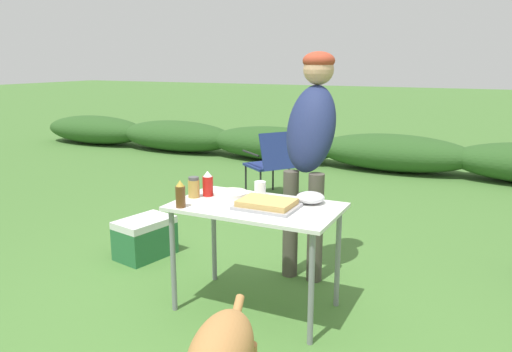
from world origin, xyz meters
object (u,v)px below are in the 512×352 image
(folding_table, at_px, (256,216))
(plate_stack, at_px, (231,194))
(paper_cup_stack, at_px, (260,189))
(spice_jar, at_px, (194,187))
(food_tray, at_px, (267,204))
(mixing_bowl, at_px, (310,198))
(standing_person_in_navy_coat, at_px, (311,138))
(ketchup_bottle, at_px, (208,184))
(beer_bottle, at_px, (180,194))
(cooler_box, at_px, (145,238))
(camp_chair_green_behind_table, at_px, (271,161))

(folding_table, height_order, plate_stack, plate_stack)
(paper_cup_stack, bearing_deg, plate_stack, -148.67)
(spice_jar, bearing_deg, food_tray, -2.12)
(food_tray, distance_m, paper_cup_stack, 0.29)
(mixing_bowl, xyz_separation_m, spice_jar, (-0.78, -0.22, 0.03))
(folding_table, height_order, standing_person_in_navy_coat, standing_person_in_navy_coat)
(plate_stack, bearing_deg, ketchup_bottle, -165.15)
(food_tray, bearing_deg, paper_cup_stack, 123.88)
(beer_bottle, xyz_separation_m, standing_person_in_navy_coat, (0.53, 0.98, 0.27))
(folding_table, xyz_separation_m, cooler_box, (-1.27, 0.42, -0.49))
(food_tray, xyz_separation_m, plate_stack, (-0.34, 0.14, -0.01))
(paper_cup_stack, height_order, camp_chair_green_behind_table, paper_cup_stack)
(spice_jar, bearing_deg, ketchup_bottle, 46.34)
(camp_chair_green_behind_table, bearing_deg, cooler_box, -148.56)
(ketchup_bottle, bearing_deg, cooler_box, 157.56)
(spice_jar, bearing_deg, beer_bottle, -77.39)
(mixing_bowl, bearing_deg, food_tray, -131.80)
(folding_table, height_order, paper_cup_stack, paper_cup_stack)
(paper_cup_stack, height_order, beer_bottle, beer_bottle)
(mixing_bowl, relative_size, cooler_box, 0.36)
(spice_jar, bearing_deg, camp_chair_green_behind_table, 102.57)
(mixing_bowl, height_order, beer_bottle, beer_bottle)
(plate_stack, relative_size, beer_bottle, 1.32)
(beer_bottle, bearing_deg, paper_cup_stack, 52.99)
(plate_stack, relative_size, standing_person_in_navy_coat, 0.14)
(cooler_box, bearing_deg, food_tray, -96.35)
(spice_jar, xyz_separation_m, cooler_box, (-0.80, 0.43, -0.64))
(spice_jar, bearing_deg, plate_stack, 26.64)
(paper_cup_stack, height_order, cooler_box, paper_cup_stack)
(paper_cup_stack, distance_m, spice_jar, 0.46)
(standing_person_in_navy_coat, distance_m, cooler_box, 1.69)
(cooler_box, bearing_deg, paper_cup_stack, -87.89)
(food_tray, height_order, standing_person_in_navy_coat, standing_person_in_navy_coat)
(paper_cup_stack, bearing_deg, mixing_bowl, -0.95)
(cooler_box, bearing_deg, standing_person_in_navy_coat, -65.42)
(standing_person_in_navy_coat, height_order, camp_chair_green_behind_table, standing_person_in_navy_coat)
(plate_stack, bearing_deg, food_tray, -22.03)
(mixing_bowl, relative_size, standing_person_in_navy_coat, 0.11)
(mixing_bowl, xyz_separation_m, ketchup_bottle, (-0.71, -0.14, 0.05))
(folding_table, distance_m, spice_jar, 0.50)
(paper_cup_stack, bearing_deg, beer_bottle, -127.01)
(paper_cup_stack, bearing_deg, folding_table, -71.39)
(camp_chair_green_behind_table, height_order, cooler_box, camp_chair_green_behind_table)
(plate_stack, xyz_separation_m, cooler_box, (-1.03, 0.32, -0.59))
(beer_bottle, bearing_deg, plate_stack, 63.87)
(paper_cup_stack, bearing_deg, spice_jar, -151.29)
(plate_stack, xyz_separation_m, spice_jar, (-0.23, -0.12, 0.05))
(beer_bottle, bearing_deg, folding_table, 31.54)
(beer_bottle, relative_size, standing_person_in_navy_coat, 0.10)
(folding_table, relative_size, standing_person_in_navy_coat, 0.63)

